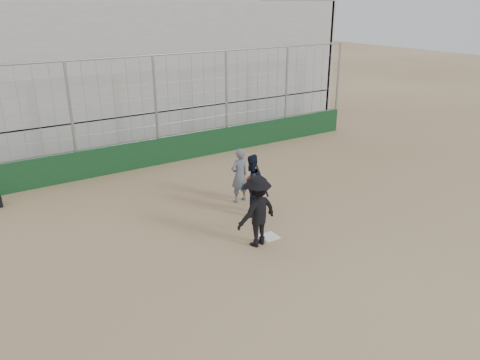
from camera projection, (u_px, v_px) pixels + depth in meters
ground at (269, 237)px, 12.25m from camera, size 90.00×90.00×0.00m
home_plate at (269, 237)px, 12.24m from camera, size 0.44×0.44×0.02m
backstop at (158, 139)px, 17.37m from camera, size 18.10×0.25×4.04m
bleachers at (109, 70)px, 20.54m from camera, size 20.25×6.70×6.98m
batter_at_plate at (257, 211)px, 11.57m from camera, size 1.29×0.87×1.98m
catcher_crouched at (251, 196)px, 13.26m from camera, size 1.09×1.00×1.23m
umpire at (239, 178)px, 14.16m from camera, size 0.65×0.45×1.53m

